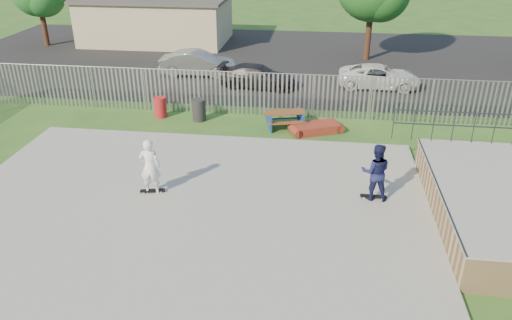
# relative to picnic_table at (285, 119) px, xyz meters

# --- Properties ---
(ground) EXTENTS (120.00, 120.00, 0.00)m
(ground) POSITION_rel_picnic_table_xyz_m (-2.47, -7.68, -0.36)
(ground) COLOR #295E20
(ground) RESTS_ON ground
(concrete_slab) EXTENTS (15.00, 12.00, 0.15)m
(concrete_slab) POSITION_rel_picnic_table_xyz_m (-2.47, -7.68, -0.29)
(concrete_slab) COLOR #979692
(concrete_slab) RESTS_ON ground
(quarter_pipe) EXTENTS (5.50, 7.05, 2.19)m
(quarter_pipe) POSITION_rel_picnic_table_xyz_m (7.03, -6.64, 0.20)
(quarter_pipe) COLOR tan
(quarter_pipe) RESTS_ON ground
(fence) EXTENTS (26.04, 16.02, 2.00)m
(fence) POSITION_rel_picnic_table_xyz_m (-1.47, -3.09, 0.64)
(fence) COLOR gray
(fence) RESTS_ON ground
(picnic_table) EXTENTS (1.99, 1.78, 0.71)m
(picnic_table) POSITION_rel_picnic_table_xyz_m (0.00, 0.00, 0.00)
(picnic_table) COLOR brown
(picnic_table) RESTS_ON ground
(funbox) EXTENTS (2.09, 1.61, 0.37)m
(funbox) POSITION_rel_picnic_table_xyz_m (1.36, -0.44, -0.17)
(funbox) COLOR maroon
(funbox) RESTS_ON ground
(trash_bin_red) EXTENTS (0.56, 0.56, 0.93)m
(trash_bin_red) POSITION_rel_picnic_table_xyz_m (-5.73, 0.49, 0.10)
(trash_bin_red) COLOR #B31B20
(trash_bin_red) RESTS_ON ground
(trash_bin_grey) EXTENTS (0.60, 0.60, 0.99)m
(trash_bin_grey) POSITION_rel_picnic_table_xyz_m (-3.88, 0.28, 0.13)
(trash_bin_grey) COLOR #262528
(trash_bin_grey) RESTS_ON ground
(parking_lot) EXTENTS (40.00, 18.00, 0.02)m
(parking_lot) POSITION_rel_picnic_table_xyz_m (-2.47, 11.32, -0.35)
(parking_lot) COLOR black
(parking_lot) RESTS_ON ground
(car_silver) EXTENTS (4.31, 1.61, 1.41)m
(car_silver) POSITION_rel_picnic_table_xyz_m (-5.57, 7.17, 0.36)
(car_silver) COLOR #B1B2B6
(car_silver) RESTS_ON parking_lot
(car_dark) EXTENTS (4.29, 2.12, 1.20)m
(car_dark) POSITION_rel_picnic_table_xyz_m (-1.88, 5.38, 0.26)
(car_dark) COLOR black
(car_dark) RESTS_ON parking_lot
(car_white) EXTENTS (4.37, 2.11, 1.20)m
(car_white) POSITION_rel_picnic_table_xyz_m (4.58, 6.19, 0.26)
(car_white) COLOR white
(car_white) RESTS_ON parking_lot
(building) EXTENTS (10.40, 6.40, 3.20)m
(building) POSITION_rel_picnic_table_xyz_m (-10.47, 15.32, 1.25)
(building) COLOR #C2B595
(building) RESTS_ON ground
(skateboard_a) EXTENTS (0.80, 0.21, 0.08)m
(skateboard_a) POSITION_rel_picnic_table_xyz_m (3.29, -6.02, -0.17)
(skateboard_a) COLOR black
(skateboard_a) RESTS_ON concrete_slab
(skateboard_b) EXTENTS (0.82, 0.38, 0.08)m
(skateboard_b) POSITION_rel_picnic_table_xyz_m (-3.84, -6.56, -0.17)
(skateboard_b) COLOR black
(skateboard_b) RESTS_ON concrete_slab
(skater_navy) EXTENTS (0.92, 0.72, 1.88)m
(skater_navy) POSITION_rel_picnic_table_xyz_m (3.29, -6.02, 0.73)
(skater_navy) COLOR #161945
(skater_navy) RESTS_ON concrete_slab
(skater_white) EXTENTS (0.71, 0.49, 1.88)m
(skater_white) POSITION_rel_picnic_table_xyz_m (-3.84, -6.56, 0.73)
(skater_white) COLOR white
(skater_white) RESTS_ON concrete_slab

